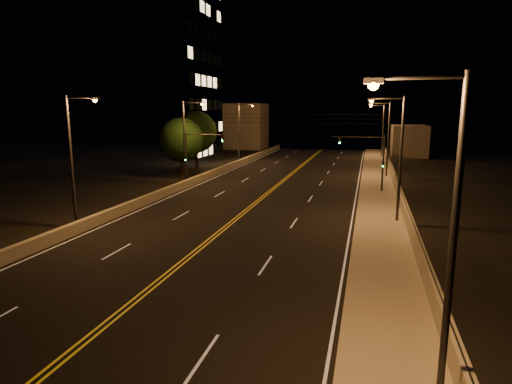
% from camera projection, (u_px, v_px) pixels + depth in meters
% --- Properties ---
extents(ground, '(160.00, 160.00, 0.00)m').
position_uv_depth(ground, '(59.00, 363.00, 14.10)').
color(ground, black).
rests_on(ground, ground).
extents(road, '(18.00, 120.00, 0.02)m').
position_uv_depth(road, '(238.00, 218.00, 33.09)').
color(road, black).
rests_on(road, ground).
extents(sidewalk, '(3.60, 120.00, 0.30)m').
position_uv_depth(sidewalk, '(383.00, 225.00, 30.36)').
color(sidewalk, '#9C9582').
rests_on(sidewalk, ground).
extents(curb, '(0.14, 120.00, 0.15)m').
position_uv_depth(curb, '(356.00, 225.00, 30.84)').
color(curb, '#9C9582').
rests_on(curb, ground).
extents(parapet_wall, '(0.30, 120.00, 1.00)m').
position_uv_depth(parapet_wall, '(408.00, 218.00, 29.82)').
color(parapet_wall, gray).
rests_on(parapet_wall, sidewalk).
extents(jersey_barrier, '(0.45, 120.00, 0.80)m').
position_uv_depth(jersey_barrier, '(131.00, 206.00, 35.32)').
color(jersey_barrier, gray).
rests_on(jersey_barrier, ground).
extents(distant_building_right, '(6.00, 10.00, 5.51)m').
position_uv_depth(distant_building_right, '(409.00, 141.00, 77.41)').
color(distant_building_right, gray).
rests_on(distant_building_right, ground).
extents(distant_building_left, '(8.00, 8.00, 9.52)m').
position_uv_depth(distant_building_left, '(247.00, 126.00, 91.56)').
color(distant_building_left, gray).
rests_on(distant_building_left, ground).
extents(parapet_rail, '(0.06, 120.00, 0.06)m').
position_uv_depth(parapet_rail, '(408.00, 210.00, 29.72)').
color(parapet_rail, black).
rests_on(parapet_rail, parapet_wall).
extents(lane_markings, '(17.32, 116.00, 0.00)m').
position_uv_depth(lane_markings, '(237.00, 218.00, 33.01)').
color(lane_markings, silver).
rests_on(lane_markings, road).
extents(streetlight_0, '(2.55, 0.28, 9.15)m').
position_uv_depth(streetlight_0, '(443.00, 225.00, 11.05)').
color(streetlight_0, '#2D2D33').
rests_on(streetlight_0, ground).
extents(streetlight_1, '(2.55, 0.28, 9.15)m').
position_uv_depth(streetlight_1, '(397.00, 152.00, 30.25)').
color(streetlight_1, '#2D2D33').
rests_on(streetlight_1, ground).
extents(streetlight_2, '(2.55, 0.28, 9.15)m').
position_uv_depth(streetlight_2, '(386.00, 135.00, 51.33)').
color(streetlight_2, '#2D2D33').
rests_on(streetlight_2, ground).
extents(streetlight_3, '(2.55, 0.28, 9.15)m').
position_uv_depth(streetlight_3, '(381.00, 127.00, 73.98)').
color(streetlight_3, '#2D2D33').
rests_on(streetlight_3, ground).
extents(streetlight_4, '(2.55, 0.28, 9.15)m').
position_uv_depth(streetlight_4, '(74.00, 153.00, 29.22)').
color(streetlight_4, '#2D2D33').
rests_on(streetlight_4, ground).
extents(streetlight_5, '(2.55, 0.28, 9.15)m').
position_uv_depth(streetlight_5, '(186.00, 137.00, 47.03)').
color(streetlight_5, '#2D2D33').
rests_on(streetlight_5, ground).
extents(streetlight_6, '(2.55, 0.28, 9.15)m').
position_uv_depth(streetlight_6, '(240.00, 129.00, 66.59)').
color(streetlight_6, '#2D2D33').
rests_on(streetlight_6, ground).
extents(traffic_signal_right, '(5.11, 0.31, 5.80)m').
position_uv_depth(traffic_signal_right, '(372.00, 157.00, 41.89)').
color(traffic_signal_right, '#2D2D33').
rests_on(traffic_signal_right, ground).
extents(traffic_signal_left, '(5.11, 0.31, 5.80)m').
position_uv_depth(traffic_signal_left, '(195.00, 152.00, 46.58)').
color(traffic_signal_left, '#2D2D33').
rests_on(traffic_signal_left, ground).
extents(overhead_wires, '(22.00, 0.03, 0.83)m').
position_uv_depth(overhead_wires, '(266.00, 119.00, 40.71)').
color(overhead_wires, black).
extents(building_tower, '(24.00, 15.00, 29.67)m').
position_uv_depth(building_tower, '(136.00, 71.00, 67.85)').
color(building_tower, gray).
rests_on(building_tower, ground).
extents(tree_0, '(5.39, 5.39, 7.30)m').
position_uv_depth(tree_0, '(181.00, 140.00, 52.13)').
color(tree_0, black).
rests_on(tree_0, ground).
extents(tree_1, '(5.94, 5.94, 8.06)m').
position_uv_depth(tree_1, '(196.00, 132.00, 61.55)').
color(tree_1, black).
rests_on(tree_1, ground).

